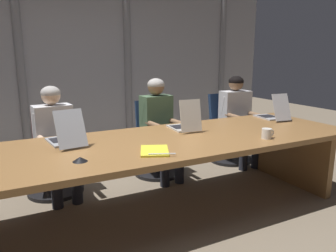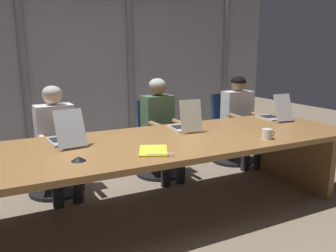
% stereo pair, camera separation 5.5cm
% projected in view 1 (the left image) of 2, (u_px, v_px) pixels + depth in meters
% --- Properties ---
extents(ground_plane, '(14.01, 14.01, 0.00)m').
position_uv_depth(ground_plane, '(143.00, 218.00, 3.02)').
color(ground_plane, '#7F705B').
extents(conference_table, '(4.32, 1.20, 0.73)m').
position_uv_depth(conference_table, '(141.00, 157.00, 2.89)').
color(conference_table, olive).
rests_on(conference_table, ground_plane).
extents(curtain_backdrop, '(7.00, 0.17, 2.95)m').
position_uv_depth(curtain_backdrop, '(75.00, 56.00, 4.95)').
color(curtain_backdrop, '#9999A0').
rests_on(curtain_backdrop, ground_plane).
extents(laptop_left_mid, '(0.30, 0.51, 0.32)m').
position_uv_depth(laptop_left_mid, '(65.00, 137.00, 2.81)').
color(laptop_left_mid, '#A8ADB7').
rests_on(laptop_left_mid, conference_table).
extents(laptop_center, '(0.25, 0.42, 0.33)m').
position_uv_depth(laptop_center, '(185.00, 124.00, 3.33)').
color(laptop_center, beige).
rests_on(laptop_center, conference_table).
extents(laptop_right_mid, '(0.27, 0.47, 0.32)m').
position_uv_depth(laptop_right_mid, '(272.00, 114.00, 3.90)').
color(laptop_right_mid, '#BCBCC1').
rests_on(laptop_right_mid, conference_table).
extents(office_chair_left_mid, '(0.60, 0.61, 0.92)m').
position_uv_depth(office_chair_left_mid, '(54.00, 161.00, 3.57)').
color(office_chair_left_mid, '#511E19').
rests_on(office_chair_left_mid, ground_plane).
extents(office_chair_center, '(0.60, 0.60, 0.92)m').
position_uv_depth(office_chair_center, '(157.00, 146.00, 4.13)').
color(office_chair_center, navy).
rests_on(office_chair_center, ground_plane).
extents(office_chair_right_mid, '(0.60, 0.60, 0.95)m').
position_uv_depth(office_chair_right_mid, '(229.00, 136.00, 4.64)').
color(office_chair_right_mid, navy).
rests_on(office_chair_right_mid, ground_plane).
extents(person_left_mid, '(0.43, 0.57, 1.18)m').
position_uv_depth(person_left_mid, '(56.00, 135.00, 3.37)').
color(person_left_mid, silver).
rests_on(person_left_mid, ground_plane).
extents(person_center, '(0.39, 0.56, 1.21)m').
position_uv_depth(person_center, '(160.00, 122.00, 3.91)').
color(person_center, '#4C6B4C').
rests_on(person_center, ground_plane).
extents(person_right_mid, '(0.44, 0.56, 1.21)m').
position_uv_depth(person_right_mid, '(238.00, 114.00, 4.44)').
color(person_right_mid, silver).
rests_on(person_right_mid, ground_plane).
extents(coffee_mug_near, '(0.14, 0.09, 0.10)m').
position_uv_depth(coffee_mug_near, '(267.00, 134.00, 2.99)').
color(coffee_mug_near, white).
rests_on(coffee_mug_near, conference_table).
extents(conference_mic_left_side, '(0.11, 0.11, 0.03)m').
position_uv_depth(conference_mic_left_side, '(80.00, 159.00, 2.35)').
color(conference_mic_left_side, black).
rests_on(conference_mic_left_side, conference_table).
extents(spiral_notepad, '(0.32, 0.37, 0.03)m').
position_uv_depth(spiral_notepad, '(155.00, 151.00, 2.59)').
color(spiral_notepad, yellow).
rests_on(spiral_notepad, conference_table).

